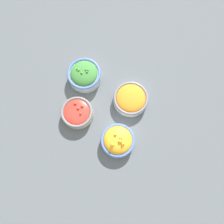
{
  "coord_description": "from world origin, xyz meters",
  "views": [
    {
      "loc": [
        0.21,
        -0.07,
        0.94
      ],
      "look_at": [
        0.0,
        0.0,
        0.03
      ],
      "focal_mm": 35.0,
      "sensor_mm": 36.0,
      "label": 1
    }
  ],
  "objects_px": {
    "bowl_broccoli": "(84,75)",
    "bowl_carrots": "(131,99)",
    "bowl_cherry_tomatoes": "(77,113)",
    "bowl_squash": "(118,141)"
  },
  "relations": [
    {
      "from": "bowl_broccoli",
      "to": "bowl_carrots",
      "type": "height_order",
      "value": "bowl_broccoli"
    },
    {
      "from": "bowl_broccoli",
      "to": "bowl_carrots",
      "type": "distance_m",
      "value": 0.23
    },
    {
      "from": "bowl_carrots",
      "to": "bowl_cherry_tomatoes",
      "type": "xyz_separation_m",
      "value": [
        -0.01,
        -0.24,
        0.0
      ]
    },
    {
      "from": "bowl_broccoli",
      "to": "bowl_cherry_tomatoes",
      "type": "xyz_separation_m",
      "value": [
        0.16,
        -0.08,
        -0.01
      ]
    },
    {
      "from": "bowl_cherry_tomatoes",
      "to": "bowl_broccoli",
      "type": "bearing_deg",
      "value": 153.47
    },
    {
      "from": "bowl_broccoli",
      "to": "bowl_squash",
      "type": "bearing_deg",
      "value": 8.98
    },
    {
      "from": "bowl_broccoli",
      "to": "bowl_squash",
      "type": "relative_size",
      "value": 1.05
    },
    {
      "from": "bowl_carrots",
      "to": "bowl_cherry_tomatoes",
      "type": "distance_m",
      "value": 0.24
    },
    {
      "from": "bowl_broccoli",
      "to": "bowl_cherry_tomatoes",
      "type": "bearing_deg",
      "value": -26.53
    },
    {
      "from": "bowl_broccoli",
      "to": "bowl_squash",
      "type": "height_order",
      "value": "bowl_squash"
    }
  ]
}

